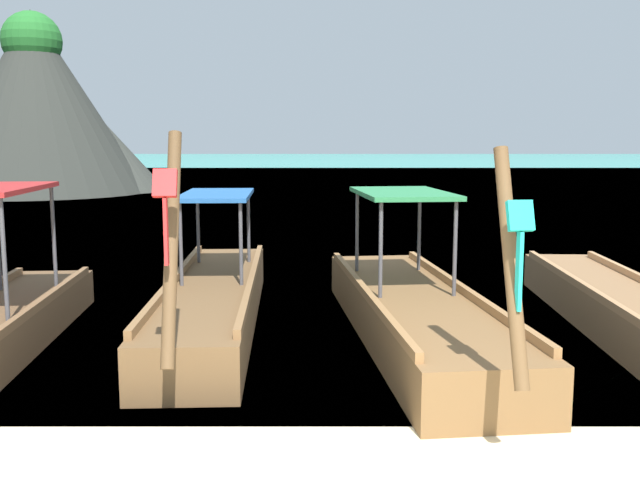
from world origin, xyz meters
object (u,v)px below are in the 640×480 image
longtail_boat_red_ribbon (212,300)px  longtail_boat_green_ribbon (627,314)px  longtail_boat_turquoise_ribbon (413,312)px  karst_rock (41,107)px

longtail_boat_red_ribbon → longtail_boat_green_ribbon: bearing=-5.7°
longtail_boat_red_ribbon → longtail_boat_turquoise_ribbon: bearing=-14.5°
longtail_boat_red_ribbon → longtail_boat_turquoise_ribbon: 2.73m
longtail_boat_turquoise_ribbon → longtail_boat_red_ribbon: bearing=165.5°
karst_rock → longtail_boat_turquoise_ribbon: bearing=-60.5°
longtail_boat_red_ribbon → karst_rock: karst_rock is taller
longtail_boat_red_ribbon → karst_rock: 27.66m
longtail_boat_turquoise_ribbon → longtail_boat_green_ribbon: longtail_boat_green_ribbon is taller
longtail_boat_red_ribbon → karst_rock: size_ratio=0.61×
longtail_boat_green_ribbon → karst_rock: (-17.17, 25.31, 3.77)m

